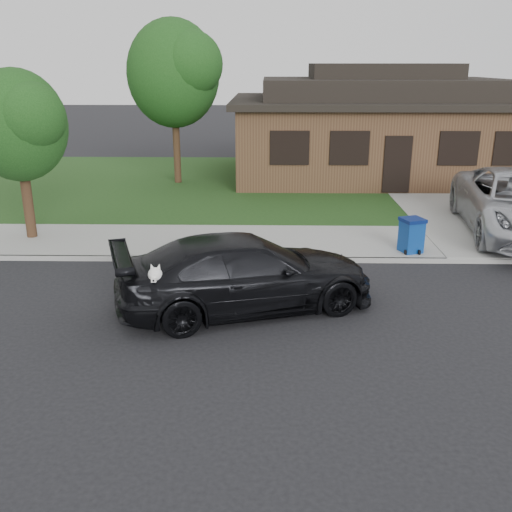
{
  "coord_description": "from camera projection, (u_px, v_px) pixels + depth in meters",
  "views": [
    {
      "loc": [
        -0.81,
        -10.21,
        4.81
      ],
      "look_at": [
        -1.03,
        0.71,
        1.1
      ],
      "focal_mm": 40.0,
      "sensor_mm": 36.0,
      "label": 1
    }
  ],
  "objects": [
    {
      "name": "sedan",
      "position": [
        246.0,
        273.0,
        11.55
      ],
      "size": [
        5.67,
        3.69,
        1.53
      ],
      "rotation": [
        0.0,
        0.0,
        1.89
      ],
      "color": "black",
      "rests_on": "ground"
    },
    {
      "name": "curb",
      "position": [
        299.0,
        260.0,
        14.49
      ],
      "size": [
        60.0,
        0.12,
        0.12
      ],
      "primitive_type": "cube",
      "color": "gray",
      "rests_on": "ground"
    },
    {
      "name": "sidewalk",
      "position": [
        296.0,
        242.0,
        15.91
      ],
      "size": [
        60.0,
        3.0,
        0.12
      ],
      "primitive_type": "cube",
      "color": "gray",
      "rests_on": "ground"
    },
    {
      "name": "lawn",
      "position": [
        287.0,
        184.0,
        23.48
      ],
      "size": [
        60.0,
        13.0,
        0.13
      ],
      "primitive_type": "cube",
      "color": "#193814",
      "rests_on": "ground"
    },
    {
      "name": "tree_0",
      "position": [
        177.0,
        72.0,
        22.02
      ],
      "size": [
        3.78,
        3.6,
        6.34
      ],
      "color": "#332114",
      "rests_on": "ground"
    },
    {
      "name": "house",
      "position": [
        379.0,
        128.0,
        24.62
      ],
      "size": [
        12.6,
        8.6,
        4.65
      ],
      "color": "#422B1C",
      "rests_on": "ground"
    },
    {
      "name": "driveway",
      "position": [
        456.0,
        201.0,
        20.52
      ],
      "size": [
        4.5,
        13.0,
        0.14
      ],
      "primitive_type": "cube",
      "color": "gray",
      "rests_on": "ground"
    },
    {
      "name": "tree_2",
      "position": [
        21.0,
        124.0,
        15.12
      ],
      "size": [
        2.73,
        2.6,
        4.59
      ],
      "color": "#332114",
      "rests_on": "ground"
    },
    {
      "name": "ground",
      "position": [
        308.0,
        321.0,
        11.19
      ],
      "size": [
        120.0,
        120.0,
        0.0
      ],
      "primitive_type": "plane",
      "color": "black",
      "rests_on": "ground"
    },
    {
      "name": "recycling_bin",
      "position": [
        411.0,
        235.0,
        14.78
      ],
      "size": [
        0.69,
        0.69,
        0.9
      ],
      "rotation": [
        0.0,
        0.0,
        0.35
      ],
      "color": "navy",
      "rests_on": "sidewalk"
    }
  ]
}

